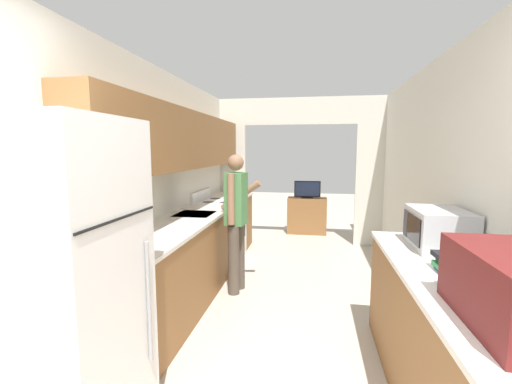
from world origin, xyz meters
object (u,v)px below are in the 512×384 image
object	(u,v)px
microwave	(438,229)
television	(307,190)
book_stack	(459,265)
refrigerator	(62,289)
tv_cabinet	(307,215)
person	(236,220)
range_oven	(220,230)

from	to	relation	value
microwave	television	bearing A→B (deg)	105.02
microwave	book_stack	world-z (taller)	microwave
refrigerator	tv_cabinet	bearing A→B (deg)	77.12
refrigerator	television	bearing A→B (deg)	77.02
person	microwave	distance (m)	2.06
microwave	television	xyz separation A→B (m)	(-1.05, 3.92, -0.18)
refrigerator	person	distance (m)	2.23
range_oven	person	bearing A→B (deg)	-65.29
television	range_oven	bearing A→B (deg)	-123.22
tv_cabinet	book_stack	bearing A→B (deg)	-77.73
range_oven	book_stack	xyz separation A→B (m)	(2.21, -2.63, 0.49)
refrigerator	person	bearing A→B (deg)	78.64
microwave	television	world-z (taller)	microwave
range_oven	tv_cabinet	distance (m)	2.27
refrigerator	person	size ratio (longest dim) A/B	1.14
microwave	tv_cabinet	distance (m)	4.16
person	book_stack	distance (m)	2.34
refrigerator	microwave	world-z (taller)	refrigerator
book_stack	tv_cabinet	xyz separation A→B (m)	(-0.99, 4.54, -0.60)
refrigerator	book_stack	distance (m)	2.25
microwave	person	bearing A→B (deg)	150.67
range_oven	microwave	xyz separation A→B (m)	(2.27, -2.06, 0.59)
range_oven	microwave	distance (m)	3.12
tv_cabinet	television	world-z (taller)	television
refrigerator	television	xyz separation A→B (m)	(1.18, 5.10, -0.04)
book_stack	television	distance (m)	4.60
person	tv_cabinet	distance (m)	3.09
refrigerator	range_oven	size ratio (longest dim) A/B	1.74
tv_cabinet	television	xyz separation A→B (m)	(0.00, -0.04, 0.51)
refrigerator	microwave	size ratio (longest dim) A/B	3.39
person	television	xyz separation A→B (m)	(0.74, 2.92, 0.02)
book_stack	tv_cabinet	distance (m)	4.68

